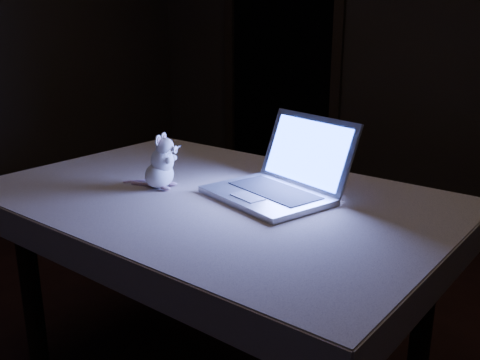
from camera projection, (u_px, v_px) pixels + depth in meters
The scene contains 6 objects.
back_wall at pixel (420, 30), 3.88m from camera, with size 4.50×0.04×2.60m, color black.
doorway at pixel (282, 58), 4.46m from camera, with size 1.06×0.36×2.13m, color black, non-canonical shape.
table at pixel (217, 298), 1.97m from camera, with size 1.48×0.95×0.79m, color black, non-canonical shape.
tablecloth at pixel (204, 208), 1.87m from camera, with size 1.59×1.06×0.11m, color beige, non-canonical shape.
laptop at pixel (267, 159), 1.76m from camera, with size 0.40×0.35×0.27m, color #B7B7BC, non-canonical shape.
plush_mouse at pixel (159, 161), 1.89m from camera, with size 0.14×0.14×0.20m, color white, non-canonical shape.
Camera 1 is at (0.79, -1.66, 1.39)m, focal length 40.00 mm.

